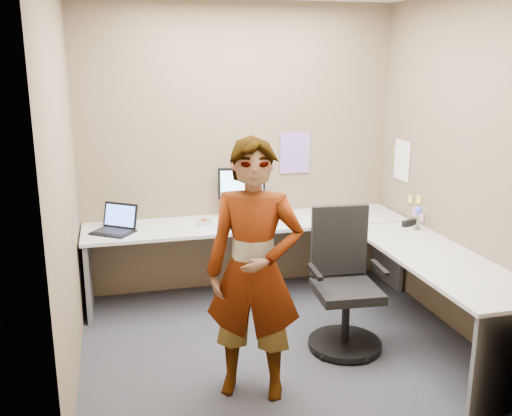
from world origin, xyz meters
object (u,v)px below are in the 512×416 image
object	(u,v)px
monitor	(242,186)
office_chair	(344,292)
desk	(314,253)
person	(254,271)

from	to	relation	value
monitor	office_chair	world-z (taller)	monitor
monitor	desk	bearing A→B (deg)	-46.79
office_chair	desk	bearing A→B (deg)	100.40
desk	office_chair	world-z (taller)	office_chair
person	monitor	bearing A→B (deg)	101.63
desk	monitor	world-z (taller)	monitor
monitor	person	bearing A→B (deg)	-88.19
monitor	office_chair	distance (m)	1.51
office_chair	person	distance (m)	1.04
office_chair	person	size ratio (longest dim) A/B	0.62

